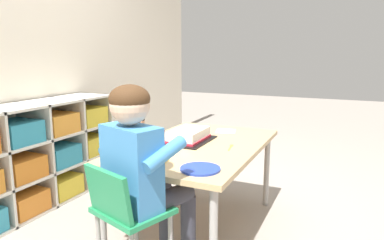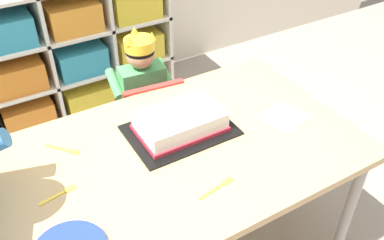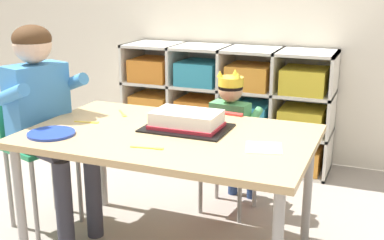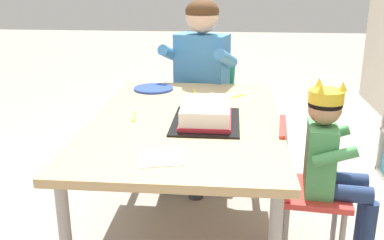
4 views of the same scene
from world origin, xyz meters
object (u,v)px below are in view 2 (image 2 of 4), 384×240
object	(u,v)px
classroom_chair_blue	(150,121)
birthday_cake_on_tray	(180,124)
fork_scattered_mid_table	(60,194)
activity_table	(181,160)
child_with_crown	(140,87)
fork_at_table_front_edge	(65,150)
fork_near_cake_tray	(218,187)

from	to	relation	value
classroom_chair_blue	birthday_cake_on_tray	bearing A→B (deg)	88.60
fork_scattered_mid_table	activity_table	bearing A→B (deg)	168.87
classroom_chair_blue	activity_table	bearing A→B (deg)	84.47
child_with_crown	fork_scattered_mid_table	size ratio (longest dim) A/B	6.60
fork_at_table_front_edge	activity_table	bearing A→B (deg)	-161.86
birthday_cake_on_tray	classroom_chair_blue	bearing A→B (deg)	82.32
child_with_crown	fork_near_cake_tray	size ratio (longest dim) A/B	5.74
birthday_cake_on_tray	fork_scattered_mid_table	world-z (taller)	birthday_cake_on_tray
activity_table	fork_near_cake_tray	world-z (taller)	fork_near_cake_tray
activity_table	fork_at_table_front_edge	distance (m)	0.42
birthday_cake_on_tray	fork_at_table_front_edge	xyz separation A→B (m)	(-0.41, 0.12, -0.03)
fork_at_table_front_edge	fork_scattered_mid_table	bearing A→B (deg)	117.14
activity_table	fork_scattered_mid_table	size ratio (longest dim) A/B	10.48
child_with_crown	fork_scattered_mid_table	distance (m)	0.83
child_with_crown	fork_scattered_mid_table	xyz separation A→B (m)	(-0.56, -0.61, 0.11)
fork_scattered_mid_table	fork_near_cake_tray	size ratio (longest dim) A/B	0.87
birthday_cake_on_tray	fork_near_cake_tray	bearing A→B (deg)	-96.59
classroom_chair_blue	birthday_cake_on_tray	size ratio (longest dim) A/B	1.60
birthday_cake_on_tray	fork_at_table_front_edge	world-z (taller)	birthday_cake_on_tray
birthday_cake_on_tray	fork_scattered_mid_table	bearing A→B (deg)	-169.99
activity_table	classroom_chair_blue	size ratio (longest dim) A/B	2.06
activity_table	classroom_chair_blue	bearing A→B (deg)	78.19
birthday_cake_on_tray	fork_near_cake_tray	world-z (taller)	birthday_cake_on_tray
child_with_crown	fork_near_cake_tray	xyz separation A→B (m)	(-0.10, -0.84, 0.11)
classroom_chair_blue	fork_at_table_front_edge	distance (m)	0.61
fork_scattered_mid_table	birthday_cake_on_tray	bearing A→B (deg)	179.57
activity_table	classroom_chair_blue	xyz separation A→B (m)	(0.11, 0.51, -0.20)
activity_table	fork_at_table_front_edge	xyz separation A→B (m)	(-0.36, 0.21, 0.05)
child_with_crown	fork_at_table_front_edge	xyz separation A→B (m)	(-0.48, -0.40, 0.11)
birthday_cake_on_tray	fork_near_cake_tray	size ratio (longest dim) A/B	2.77
birthday_cake_on_tray	fork_near_cake_tray	xyz separation A→B (m)	(-0.04, -0.32, -0.03)
birthday_cake_on_tray	activity_table	bearing A→B (deg)	-118.58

